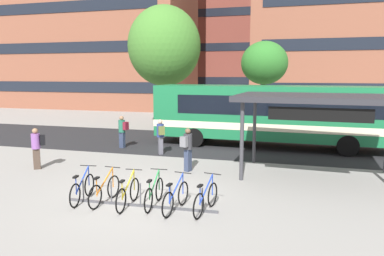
{
  "coord_description": "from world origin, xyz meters",
  "views": [
    {
      "loc": [
        4.4,
        -9.99,
        3.82
      ],
      "look_at": [
        0.58,
        3.81,
        1.67
      ],
      "focal_mm": 33.93,
      "sensor_mm": 36.0,
      "label": 1
    }
  ],
  "objects_px": {
    "transit_shelter": "(319,100)",
    "commuter_maroon_pack_2": "(122,130)",
    "parked_bicycle_green_3": "(154,194)",
    "parked_bicycle_blue_4": "(176,198)",
    "parked_bicycle_blue_5": "(206,199)",
    "parked_bicycle_blue_0": "(82,189)",
    "street_tree_0": "(164,46)",
    "parked_bicycle_yellow_2": "(128,194)",
    "commuter_black_pack_0": "(37,146)",
    "commuter_olive_pack_1": "(161,134)",
    "city_bus": "(268,113)",
    "street_tree_1": "(264,63)",
    "parked_bicycle_orange_1": "(105,191)",
    "commuter_grey_pack_3": "(187,147)"
  },
  "relations": [
    {
      "from": "transit_shelter",
      "to": "commuter_maroon_pack_2",
      "type": "distance_m",
      "value": 9.98
    },
    {
      "from": "parked_bicycle_green_3",
      "to": "parked_bicycle_blue_4",
      "type": "distance_m",
      "value": 0.74
    },
    {
      "from": "parked_bicycle_blue_5",
      "to": "transit_shelter",
      "type": "bearing_deg",
      "value": -25.57
    },
    {
      "from": "parked_bicycle_blue_0",
      "to": "street_tree_0",
      "type": "distance_m",
      "value": 16.4
    },
    {
      "from": "commuter_maroon_pack_2",
      "to": "parked_bicycle_yellow_2",
      "type": "bearing_deg",
      "value": 130.08
    },
    {
      "from": "parked_bicycle_blue_0",
      "to": "commuter_maroon_pack_2",
      "type": "xyz_separation_m",
      "value": [
        -2.42,
        7.62,
        0.57
      ]
    },
    {
      "from": "parked_bicycle_blue_0",
      "to": "commuter_black_pack_0",
      "type": "bearing_deg",
      "value": 45.23
    },
    {
      "from": "parked_bicycle_green_3",
      "to": "commuter_olive_pack_1",
      "type": "distance_m",
      "value": 6.93
    },
    {
      "from": "parked_bicycle_blue_4",
      "to": "commuter_olive_pack_1",
      "type": "relative_size",
      "value": 1.02
    },
    {
      "from": "city_bus",
      "to": "street_tree_1",
      "type": "xyz_separation_m",
      "value": [
        -0.83,
        7.16,
        2.76
      ]
    },
    {
      "from": "parked_bicycle_blue_0",
      "to": "parked_bicycle_yellow_2",
      "type": "xyz_separation_m",
      "value": [
        1.52,
        -0.04,
        0.0
      ]
    },
    {
      "from": "commuter_olive_pack_1",
      "to": "parked_bicycle_blue_5",
      "type": "bearing_deg",
      "value": 176.81
    },
    {
      "from": "parked_bicycle_orange_1",
      "to": "parked_bicycle_green_3",
      "type": "relative_size",
      "value": 1.0
    },
    {
      "from": "commuter_maroon_pack_2",
      "to": "parked_bicycle_blue_4",
      "type": "bearing_deg",
      "value": 138.1
    },
    {
      "from": "parked_bicycle_yellow_2",
      "to": "commuter_olive_pack_1",
      "type": "distance_m",
      "value": 6.96
    },
    {
      "from": "parked_bicycle_yellow_2",
      "to": "street_tree_1",
      "type": "bearing_deg",
      "value": -11.35
    },
    {
      "from": "parked_bicycle_green_3",
      "to": "commuter_maroon_pack_2",
      "type": "xyz_separation_m",
      "value": [
        -4.66,
        7.43,
        0.57
      ]
    },
    {
      "from": "parked_bicycle_blue_4",
      "to": "commuter_olive_pack_1",
      "type": "xyz_separation_m",
      "value": [
        -2.95,
        6.71,
        0.58
      ]
    },
    {
      "from": "parked_bicycle_orange_1",
      "to": "commuter_grey_pack_3",
      "type": "relative_size",
      "value": 1.0
    },
    {
      "from": "parked_bicycle_yellow_2",
      "to": "commuter_grey_pack_3",
      "type": "relative_size",
      "value": 1.0
    },
    {
      "from": "parked_bicycle_orange_1",
      "to": "commuter_maroon_pack_2",
      "type": "xyz_separation_m",
      "value": [
        -3.14,
        7.58,
        0.57
      ]
    },
    {
      "from": "commuter_maroon_pack_2",
      "to": "commuter_grey_pack_3",
      "type": "distance_m",
      "value": 5.72
    },
    {
      "from": "parked_bicycle_yellow_2",
      "to": "commuter_grey_pack_3",
      "type": "bearing_deg",
      "value": -11.07
    },
    {
      "from": "parked_bicycle_blue_4",
      "to": "commuter_maroon_pack_2",
      "type": "height_order",
      "value": "commuter_maroon_pack_2"
    },
    {
      "from": "commuter_olive_pack_1",
      "to": "commuter_grey_pack_3",
      "type": "distance_m",
      "value": 3.35
    },
    {
      "from": "parked_bicycle_orange_1",
      "to": "street_tree_0",
      "type": "xyz_separation_m",
      "value": [
        -3.54,
        15.21,
        5.35
      ]
    },
    {
      "from": "street_tree_1",
      "to": "parked_bicycle_blue_0",
      "type": "bearing_deg",
      "value": -103.12
    },
    {
      "from": "parked_bicycle_blue_0",
      "to": "parked_bicycle_yellow_2",
      "type": "relative_size",
      "value": 0.99
    },
    {
      "from": "street_tree_0",
      "to": "parked_bicycle_orange_1",
      "type": "bearing_deg",
      "value": -76.89
    },
    {
      "from": "commuter_grey_pack_3",
      "to": "parked_bicycle_blue_4",
      "type": "bearing_deg",
      "value": -148.55
    },
    {
      "from": "commuter_grey_pack_3",
      "to": "street_tree_0",
      "type": "bearing_deg",
      "value": 43.47
    },
    {
      "from": "parked_bicycle_green_3",
      "to": "street_tree_0",
      "type": "relative_size",
      "value": 0.2
    },
    {
      "from": "parked_bicycle_green_3",
      "to": "commuter_olive_pack_1",
      "type": "xyz_separation_m",
      "value": [
        -2.23,
        6.53,
        0.58
      ]
    },
    {
      "from": "street_tree_1",
      "to": "street_tree_0",
      "type": "bearing_deg",
      "value": -165.03
    },
    {
      "from": "commuter_black_pack_0",
      "to": "street_tree_0",
      "type": "relative_size",
      "value": 0.2
    },
    {
      "from": "city_bus",
      "to": "commuter_grey_pack_3",
      "type": "height_order",
      "value": "city_bus"
    },
    {
      "from": "city_bus",
      "to": "transit_shelter",
      "type": "relative_size",
      "value": 1.98
    },
    {
      "from": "parked_bicycle_orange_1",
      "to": "transit_shelter",
      "type": "distance_m",
      "value": 8.15
    },
    {
      "from": "parked_bicycle_yellow_2",
      "to": "transit_shelter",
      "type": "xyz_separation_m",
      "value": [
        5.42,
        4.75,
        2.48
      ]
    },
    {
      "from": "parked_bicycle_green_3",
      "to": "parked_bicycle_blue_5",
      "type": "xyz_separation_m",
      "value": [
        1.55,
        -0.05,
        0.0
      ]
    },
    {
      "from": "city_bus",
      "to": "street_tree_0",
      "type": "height_order",
      "value": "street_tree_0"
    },
    {
      "from": "parked_bicycle_green_3",
      "to": "commuter_black_pack_0",
      "type": "xyz_separation_m",
      "value": [
        -6.06,
        2.66,
        0.58
      ]
    },
    {
      "from": "transit_shelter",
      "to": "commuter_olive_pack_1",
      "type": "relative_size",
      "value": 3.65
    },
    {
      "from": "city_bus",
      "to": "parked_bicycle_blue_4",
      "type": "relative_size",
      "value": 7.05
    },
    {
      "from": "transit_shelter",
      "to": "street_tree_0",
      "type": "bearing_deg",
      "value": 136.09
    },
    {
      "from": "street_tree_0",
      "to": "commuter_grey_pack_3",
      "type": "bearing_deg",
      "value": -66.18
    },
    {
      "from": "parked_bicycle_yellow_2",
      "to": "commuter_black_pack_0",
      "type": "bearing_deg",
      "value": 58.46
    },
    {
      "from": "street_tree_0",
      "to": "commuter_olive_pack_1",
      "type": "bearing_deg",
      "value": -71.66
    },
    {
      "from": "parked_bicycle_blue_4",
      "to": "commuter_olive_pack_1",
      "type": "bearing_deg",
      "value": 30.56
    },
    {
      "from": "parked_bicycle_orange_1",
      "to": "commuter_grey_pack_3",
      "type": "bearing_deg",
      "value": -16.27
    }
  ]
}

